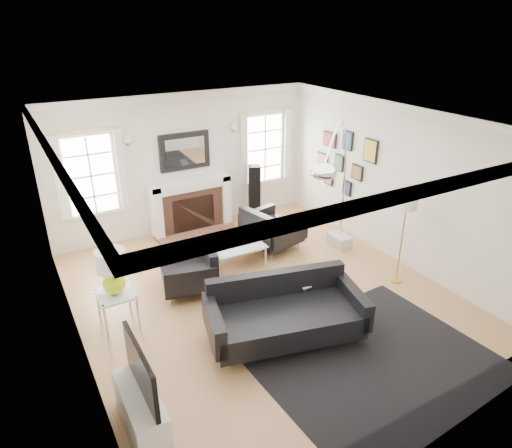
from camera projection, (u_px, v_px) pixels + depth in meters
floor at (259, 292)px, 7.44m from camera, size 6.00×6.00×0.00m
back_wall at (185, 163)px, 9.22m from camera, size 5.50×0.04×2.80m
front_wall at (412, 318)px, 4.49m from camera, size 5.50×0.04×2.80m
left_wall at (67, 257)px, 5.61m from camera, size 0.04×6.00×2.80m
right_wall at (393, 183)px, 8.10m from camera, size 0.04×6.00×2.80m
ceiling at (260, 120)px, 6.27m from camera, size 5.50×6.00×0.02m
crown_molding at (260, 124)px, 6.30m from camera, size 5.50×6.00×0.12m
fireplace at (191, 205)px, 9.41m from camera, size 1.70×0.69×1.11m
mantel_mirror at (185, 151)px, 9.08m from camera, size 1.05×0.07×0.75m
window_left at (91, 175)px, 8.32m from camera, size 1.24×0.15×1.62m
window_right at (265, 149)px, 9.99m from camera, size 1.24×0.15×1.62m
gallery_wall at (345, 158)px, 9.05m from camera, size 0.04×1.73×1.29m
tv_unit at (141, 405)px, 4.85m from camera, size 0.35×1.00×1.09m
area_rug at (374, 361)px, 5.95m from camera, size 3.07×2.61×0.01m
sofa at (284, 313)px, 6.28m from camera, size 2.31×1.46×0.70m
armchair_left at (192, 271)px, 7.37m from camera, size 1.05×1.12×0.64m
armchair_right at (270, 230)px, 8.70m from camera, size 1.10×1.19×0.69m
coffee_table at (233, 244)px, 8.17m from camera, size 0.94×0.94×0.42m
side_table_left at (117, 299)px, 6.42m from camera, size 0.53×0.53×0.58m
nesting_table at (309, 284)px, 6.83m from camera, size 0.51×0.43×0.56m
gourd_lamp at (112, 269)px, 6.21m from camera, size 0.42×0.42×0.67m
orange_vase at (310, 271)px, 6.74m from camera, size 0.12×0.12×0.20m
arc_floor_lamp at (335, 193)px, 7.43m from camera, size 1.93×1.79×2.73m
stick_floor_lamp at (407, 206)px, 7.19m from camera, size 0.32×0.32×1.60m
speaker_tower at (254, 193)px, 9.92m from camera, size 0.32×0.32×1.21m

